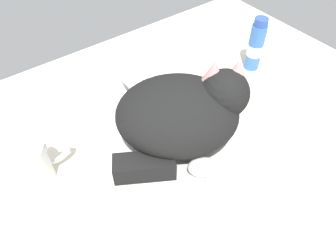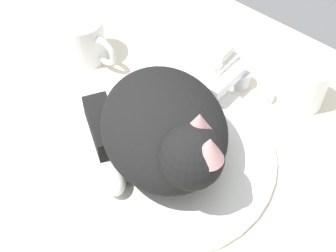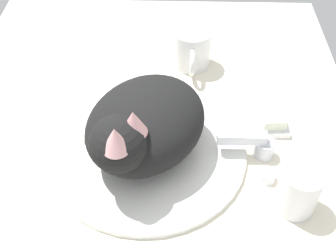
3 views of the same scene
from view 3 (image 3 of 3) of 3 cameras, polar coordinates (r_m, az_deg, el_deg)
ground_plane at (r=81.87cm, az=-2.68°, el=-4.15°), size 110.00×82.50×3.00cm
sink_basin at (r=80.33cm, az=-2.72°, el=-3.21°), size 36.29×36.29×1.07cm
faucet at (r=80.10cm, az=11.58°, el=-2.56°), size 14.20×10.60×5.47cm
cat at (r=74.31cm, az=-3.52°, el=0.03°), size 30.85×28.69×16.05cm
coffee_mug at (r=97.71cm, az=3.12°, el=10.08°), size 12.53×8.39×8.70cm
rinse_cup at (r=73.04cm, az=16.73°, el=-8.03°), size 6.73×6.73×8.51cm
soap_dish at (r=87.97cm, az=13.24°, el=0.77°), size 9.00×6.40×1.20cm
soap_bar at (r=86.79cm, az=13.43°, el=1.59°), size 7.72×4.83×2.29cm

